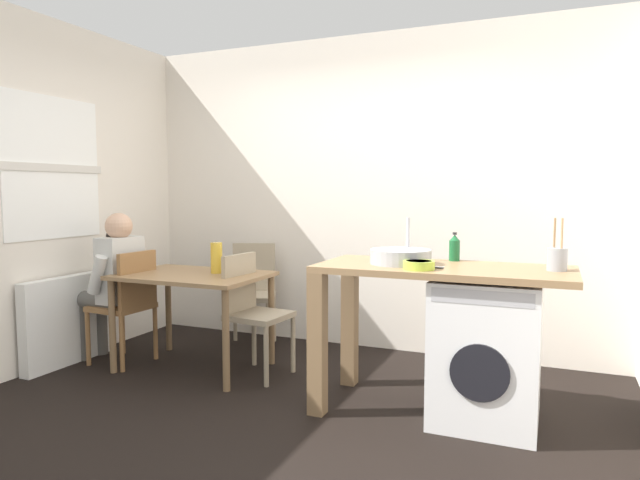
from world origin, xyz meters
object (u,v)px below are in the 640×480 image
chair_opposite (251,307)px  utensil_crock (557,259)px  washing_machine (486,351)px  mixing_bowl (419,265)px  chair_spare_by_wall (252,288)px  vase (217,258)px  bottle_tall_green (454,248)px  dining_table (193,286)px  chair_person_seat (128,301)px  seated_person (113,279)px

chair_opposite → utensil_crock: 2.14m
washing_machine → mixing_bowl: (-0.36, -0.20, 0.52)m
chair_spare_by_wall → vase: 0.76m
bottle_tall_green → dining_table: bearing=-176.3°
dining_table → chair_spare_by_wall: (0.07, 0.77, -0.14)m
bottle_tall_green → utensil_crock: size_ratio=0.62×
washing_machine → vase: 2.10m
chair_person_seat → chair_spare_by_wall: size_ratio=1.00×
chair_spare_by_wall → utensil_crock: bearing=140.9°
bottle_tall_green → vase: 1.80m
chair_opposite → mixing_bowl: (1.35, -0.41, 0.44)m
dining_table → bottle_tall_green: 1.99m
chair_opposite → seated_person: size_ratio=0.75×
chair_opposite → chair_spare_by_wall: size_ratio=1.00×
chair_opposite → vase: 0.48m
chair_opposite → bottle_tall_green: bottle_tall_green is taller
seated_person → washing_machine: size_ratio=1.40×
washing_machine → vase: bearing=172.8°
bottle_tall_green → vase: bottle_tall_green is taller
chair_person_seat → seated_person: size_ratio=0.75×
chair_person_seat → mixing_bowl: bearing=-92.9°
dining_table → chair_person_seat: chair_person_seat is taller
dining_table → bottle_tall_green: (1.95, 0.13, 0.36)m
dining_table → utensil_crock: (2.56, -0.10, 0.35)m
washing_machine → bottle_tall_green: (-0.24, 0.28, 0.57)m
chair_opposite → chair_person_seat: bearing=-75.3°
chair_spare_by_wall → chair_opposite: bearing=99.7°
seated_person → dining_table: bearing=-79.2°
seated_person → utensil_crock: 3.28m
washing_machine → mixing_bowl: 0.66m
mixing_bowl → chair_spare_by_wall: bearing=147.3°
chair_person_seat → vase: size_ratio=3.82×
seated_person → vase: bearing=-74.0°
chair_spare_by_wall → dining_table: bearing=64.8°
vase → seated_person: bearing=-167.2°
chair_person_seat → washing_machine: chair_person_seat is taller
vase → dining_table: bearing=-146.3°
chair_person_seat → chair_spare_by_wall: same height
dining_table → chair_person_seat: (-0.55, -0.10, -0.14)m
washing_machine → bottle_tall_green: size_ratio=4.65×
chair_person_seat → utensil_crock: (3.10, -0.00, 0.48)m
chair_opposite → chair_spare_by_wall: (-0.40, 0.71, 0.00)m
bottle_tall_green → seated_person: bearing=-175.3°
chair_person_seat → seated_person: (-0.16, 0.01, 0.16)m
dining_table → chair_person_seat: bearing=-169.2°
dining_table → seated_person: size_ratio=0.92×
seated_person → washing_machine: bearing=-88.1°
chair_spare_by_wall → vase: bearing=76.7°
chair_person_seat → mixing_bowl: 2.43m
mixing_bowl → utensil_crock: utensil_crock is taller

